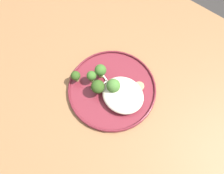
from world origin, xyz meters
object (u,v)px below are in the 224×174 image
seared_scallop_rear_pale (129,102)px  broccoli_floret_split_head (100,71)px  seared_scallop_on_noodles (132,93)px  broccoli_floret_right_tilted (98,87)px  seared_scallop_half_hidden (139,86)px  broccoli_floret_rear_charred (113,86)px  broccoli_floret_near_rim (76,76)px  seared_scallop_tilted_round (118,85)px  broccoli_floret_tall_stalk (92,76)px  dinner_plate (112,88)px  seared_scallop_front_small (125,95)px  seared_scallop_left_edge (116,91)px

seared_scallop_rear_pale → broccoli_floret_split_head: (0.13, -0.02, 0.03)m
seared_scallop_on_noodles → broccoli_floret_right_tilted: (0.09, 0.06, 0.03)m
seared_scallop_half_hidden → broccoli_floret_rear_charred: 0.09m
broccoli_floret_right_tilted → broccoli_floret_split_head: 0.06m
seared_scallop_on_noodles → broccoli_floret_rear_charred: bearing=29.1°
seared_scallop_half_hidden → broccoli_floret_near_rim: bearing=32.7°
seared_scallop_tilted_round → broccoli_floret_tall_stalk: bearing=27.9°
seared_scallop_on_noodles → broccoli_floret_right_tilted: 0.11m
dinner_plate → seared_scallop_rear_pale: (-0.08, 0.01, 0.01)m
broccoli_floret_rear_charred → dinner_plate: bearing=-27.7°
seared_scallop_on_noodles → broccoli_floret_right_tilted: broccoli_floret_right_tilted is taller
seared_scallop_tilted_round → broccoli_floret_split_head: broccoli_floret_split_head is taller
broccoli_floret_rear_charred → seared_scallop_tilted_round: bearing=-92.0°
seared_scallop_front_small → seared_scallop_half_hidden: bearing=-106.6°
broccoli_floret_split_head → broccoli_floret_near_rim: bearing=51.8°
seared_scallop_tilted_round → broccoli_floret_split_head: size_ratio=0.44×
seared_scallop_left_edge → broccoli_floret_tall_stalk: 0.09m
seared_scallop_rear_pale → seared_scallop_front_small: bearing=-20.3°
seared_scallop_half_hidden → broccoli_floret_tall_stalk: size_ratio=0.57×
seared_scallop_front_small → broccoli_floret_near_rim: size_ratio=0.52×
seared_scallop_on_noodles → broccoli_floret_rear_charred: 0.07m
seared_scallop_rear_pale → broccoli_floret_near_rim: broccoli_floret_near_rim is taller
broccoli_floret_right_tilted → broccoli_floret_near_rim: bearing=10.4°
seared_scallop_on_noodles → seared_scallop_left_edge: seared_scallop_left_edge is taller
broccoli_floret_rear_charred → broccoli_floret_tall_stalk: (0.08, 0.02, -0.01)m
seared_scallop_rear_pale → broccoli_floret_tall_stalk: bearing=6.2°
seared_scallop_tilted_round → broccoli_floret_near_rim: 0.14m
seared_scallop_tilted_round → seared_scallop_on_noodles: same height
dinner_plate → broccoli_floret_rear_charred: size_ratio=4.46×
seared_scallop_half_hidden → broccoli_floret_near_rim: 0.21m
seared_scallop_half_hidden → broccoli_floret_right_tilted: bearing=46.6°
seared_scallop_front_small → broccoli_floret_rear_charred: bearing=11.9°
seared_scallop_on_noodles → broccoli_floret_near_rim: 0.19m
broccoli_floret_right_tilted → seared_scallop_on_noodles: bearing=-144.7°
dinner_plate → seared_scallop_on_noodles: bearing=-158.7°
dinner_plate → broccoli_floret_near_rim: (0.11, 0.05, 0.03)m
seared_scallop_front_small → broccoli_floret_split_head: 0.11m
seared_scallop_left_edge → broccoli_floret_tall_stalk: (0.09, 0.02, 0.02)m
seared_scallop_tilted_round → dinner_plate: bearing=61.6°
dinner_plate → seared_scallop_half_hidden: (-0.07, -0.06, 0.01)m
broccoli_floret_tall_stalk → seared_scallop_tilted_round: bearing=-152.1°
broccoli_floret_near_rim → seared_scallop_tilted_round: bearing=-148.5°
dinner_plate → seared_scallop_rear_pale: seared_scallop_rear_pale is taller
dinner_plate → seared_scallop_front_small: seared_scallop_front_small is taller
seared_scallop_front_small → broccoli_floret_near_rim: broccoli_floret_near_rim is taller
broccoli_floret_near_rim → dinner_plate: bearing=-153.8°
seared_scallop_on_noodles → seared_scallop_left_edge: size_ratio=1.11×
seared_scallop_on_noodles → seared_scallop_front_small: same height
seared_scallop_half_hidden → broccoli_floret_tall_stalk: bearing=31.1°
seared_scallop_on_noodles → seared_scallop_left_edge: (0.04, 0.03, 0.00)m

